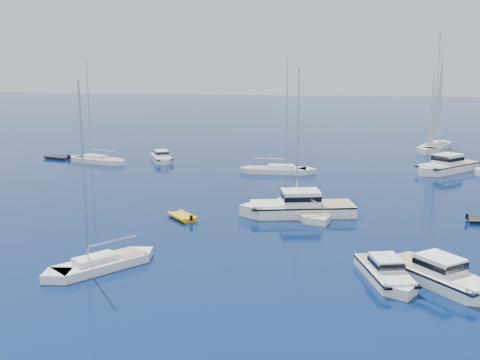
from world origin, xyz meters
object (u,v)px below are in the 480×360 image
object	(u,v)px
motor_cruiser_right	(441,285)
sailboat_fore	(101,269)
tender_yellow	(183,219)
motor_cruiser_near	(386,280)

from	to	relation	value
motor_cruiser_right	sailboat_fore	bearing A→B (deg)	-37.64
sailboat_fore	tender_yellow	world-z (taller)	sailboat_fore
motor_cruiser_near	sailboat_fore	xyz separation A→B (m)	(-19.75, -1.01, 0.00)
motor_cruiser_near	sailboat_fore	bearing A→B (deg)	-12.58
motor_cruiser_right	tender_yellow	distance (m)	24.50
motor_cruiser_right	tender_yellow	xyz separation A→B (m)	(-20.87, 12.82, 0.00)
motor_cruiser_near	motor_cruiser_right	xyz separation A→B (m)	(3.50, -0.24, 0.00)
motor_cruiser_near	tender_yellow	size ratio (longest dim) A/B	2.26
motor_cruiser_near	tender_yellow	xyz separation A→B (m)	(-17.38, 12.58, 0.00)
sailboat_fore	motor_cruiser_right	bearing A→B (deg)	-140.24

